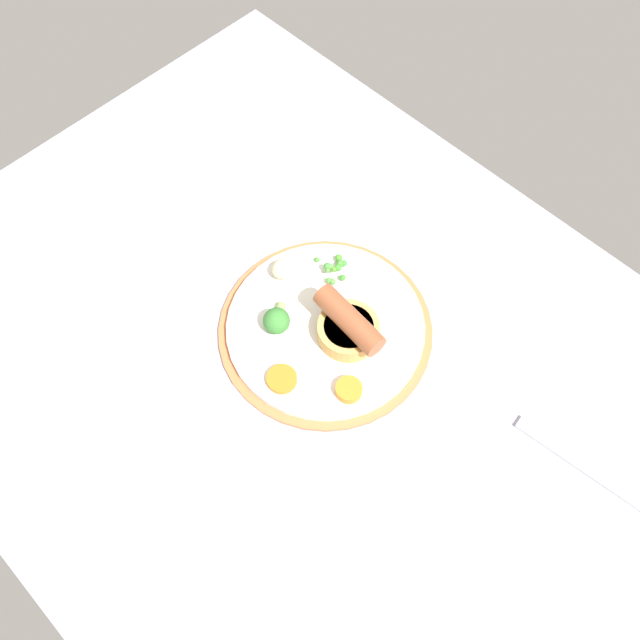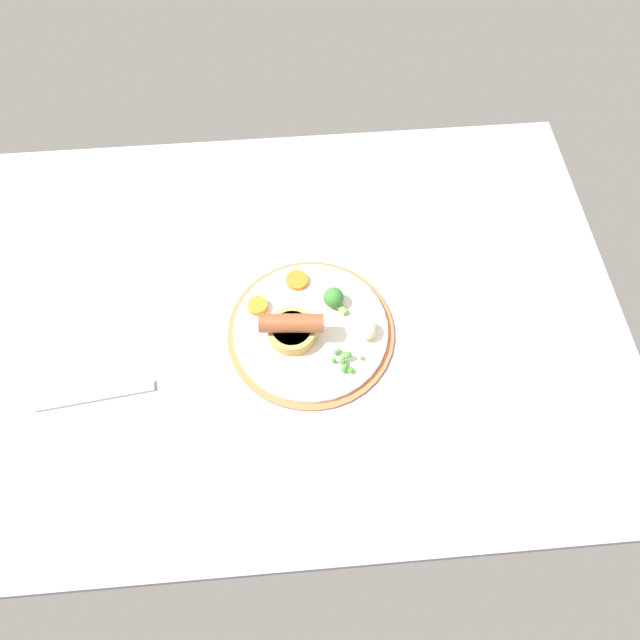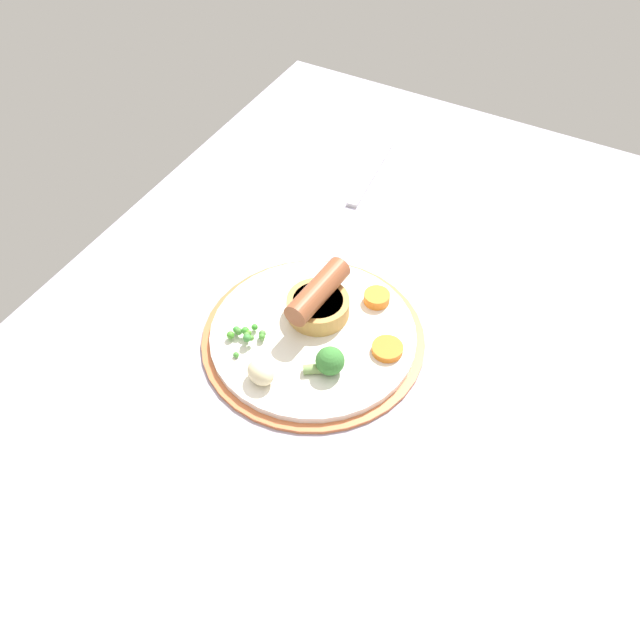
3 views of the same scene
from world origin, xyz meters
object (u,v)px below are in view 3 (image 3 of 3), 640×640
pea_pile (246,335)px  potato_chunk_0 (261,372)px  broccoli_floret_near (331,363)px  fork (372,171)px  carrot_slice_1 (377,298)px  sausage_pudding (317,302)px  dinner_plate (313,337)px  carrot_slice_0 (387,349)px

pea_pile → potato_chunk_0: bearing=48.3°
broccoli_floret_near → potato_chunk_0: 8.05cm
potato_chunk_0 → fork: size_ratio=0.20×
carrot_slice_1 → fork: carrot_slice_1 is taller
broccoli_floret_near → fork: broccoli_floret_near is taller
sausage_pudding → broccoli_floret_near: 9.02cm
broccoli_floret_near → fork: bearing=76.3°
broccoli_floret_near → fork: (-37.93, -13.11, -2.70)cm
carrot_slice_1 → fork: bearing=-153.0°
potato_chunk_0 → sausage_pudding: bearing=176.5°
dinner_plate → broccoli_floret_near: 6.71cm
sausage_pudding → broccoli_floret_near: sausage_pudding is taller
dinner_plate → potato_chunk_0: bearing=-10.6°
pea_pile → potato_chunk_0: 6.36cm
pea_pile → fork: (-38.63, -2.00, -2.06)cm
potato_chunk_0 → carrot_slice_0: (-10.71, 10.78, -0.98)cm
broccoli_floret_near → pea_pile: bearing=150.8°
fork → carrot_slice_1: bearing=20.5°
sausage_pudding → pea_pile: size_ratio=1.95×
dinner_plate → sausage_pudding: 4.33cm
dinner_plate → carrot_slice_1: 9.59cm
dinner_plate → potato_chunk_0: size_ratio=7.72×
dinner_plate → carrot_slice_0: bearing=100.2°
broccoli_floret_near → carrot_slice_1: 12.54cm
potato_chunk_0 → carrot_slice_0: potato_chunk_0 is taller
dinner_plate → fork: size_ratio=1.51×
sausage_pudding → pea_pile: bearing=-30.8°
broccoli_floret_near → carrot_slice_0: (-5.79, 4.41, -1.17)cm
sausage_pudding → pea_pile: sausage_pudding is taller
broccoli_floret_near → carrot_slice_1: (-12.50, -0.15, -0.96)cm
pea_pile → fork: 38.74cm
pea_pile → broccoli_floret_near: broccoli_floret_near is taller
sausage_pudding → broccoli_floret_near: size_ratio=2.10×
dinner_plate → sausage_pudding: bearing=-161.2°
broccoli_floret_near → potato_chunk_0: size_ratio=1.38×
dinner_plate → carrot_slice_0: (-1.63, 9.07, 1.26)cm
pea_pile → broccoli_floret_near: 11.15cm
pea_pile → potato_chunk_0: potato_chunk_0 is taller
sausage_pudding → dinner_plate: bearing=23.3°
potato_chunk_0 → fork: bearing=-171.1°
broccoli_floret_near → potato_chunk_0: bearing=-175.1°
carrot_slice_0 → fork: (-32.14, -17.52, -1.53)cm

